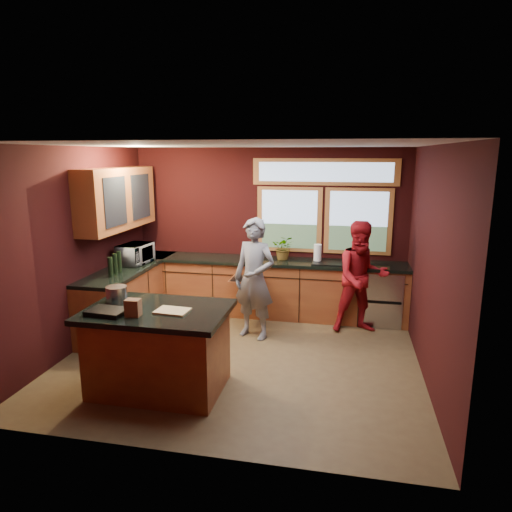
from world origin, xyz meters
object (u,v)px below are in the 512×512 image
(person_red, at_px, (362,277))
(stock_pot, at_px, (117,294))
(person_grey, at_px, (254,279))
(island, at_px, (159,349))
(cutting_board, at_px, (172,311))

(person_red, relative_size, stock_pot, 6.92)
(person_red, distance_m, stock_pot, 3.47)
(person_grey, bearing_deg, stock_pot, -110.80)
(stock_pot, bearing_deg, island, -15.26)
(island, bearing_deg, stock_pot, 164.74)
(cutting_board, bearing_deg, stock_pot, 165.07)
(person_grey, distance_m, person_red, 1.58)
(person_red, xyz_separation_m, stock_pot, (-2.78, -2.05, 0.20))
(island, relative_size, stock_pot, 6.46)
(island, bearing_deg, cutting_board, -14.04)
(person_grey, height_order, stock_pot, person_grey)
(island, relative_size, person_red, 0.93)
(island, height_order, cutting_board, cutting_board)
(stock_pot, bearing_deg, person_red, 36.42)
(island, distance_m, cutting_board, 0.52)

